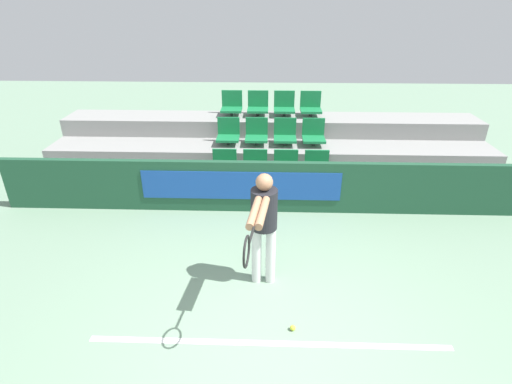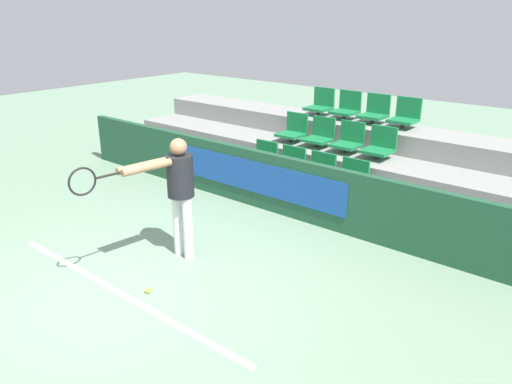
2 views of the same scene
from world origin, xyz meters
The scene contains 20 objects.
ground_plane centered at (0.00, 0.00, 0.00)m, with size 30.00×30.00×0.00m, color gray.
court_baseline centered at (0.00, 0.03, 0.00)m, with size 4.13×0.08×0.01m.
barrier_wall centered at (-0.01, 3.16, 0.48)m, with size 9.65×0.14×0.96m.
bleacher_tier_front centered at (0.00, 3.70, 0.18)m, with size 9.25×0.92×0.36m.
bleacher_tier_middle centered at (0.00, 4.62, 0.36)m, with size 9.25×0.92×0.73m.
bleacher_tier_back centered at (0.00, 5.54, 0.55)m, with size 9.25×0.92×1.09m.
stadium_chair_0 centered at (-0.89, 3.82, 0.58)m, with size 0.46×0.45×0.53m.
stadium_chair_1 centered at (-0.30, 3.82, 0.58)m, with size 0.46×0.45×0.53m.
stadium_chair_2 centered at (0.30, 3.82, 0.58)m, with size 0.46×0.45×0.53m.
stadium_chair_3 centered at (0.89, 3.82, 0.58)m, with size 0.46×0.45×0.53m.
stadium_chair_4 centered at (-0.89, 4.75, 0.94)m, with size 0.46×0.45×0.53m.
stadium_chair_5 centered at (-0.30, 4.75, 0.94)m, with size 0.46×0.45×0.53m.
stadium_chair_6 centered at (0.30, 4.75, 0.94)m, with size 0.46×0.45×0.53m.
stadium_chair_7 centered at (0.89, 4.75, 0.94)m, with size 0.46×0.45×0.53m.
stadium_chair_8 centered at (-0.89, 5.67, 1.31)m, with size 0.46×0.45×0.53m.
stadium_chair_9 centered at (-0.30, 5.67, 1.31)m, with size 0.46×0.45×0.53m.
stadium_chair_10 centered at (0.30, 5.67, 1.31)m, with size 0.46×0.45×0.53m.
stadium_chair_11 centered at (0.89, 5.67, 1.31)m, with size 0.46×0.45×0.53m.
tennis_player centered at (-0.10, 1.08, 1.01)m, with size 0.36×1.60×1.61m.
tennis_ball centered at (0.28, 0.25, 0.03)m, with size 0.07×0.07×0.07m.
Camera 2 is at (4.45, -2.83, 3.12)m, focal length 35.00 mm.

